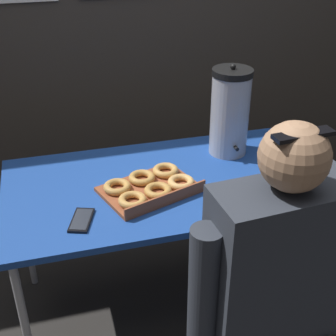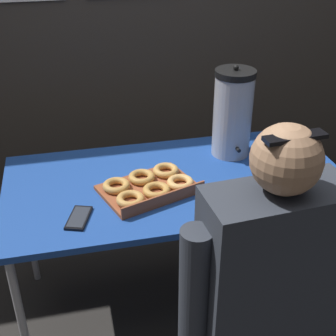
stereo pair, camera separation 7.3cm
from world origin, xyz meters
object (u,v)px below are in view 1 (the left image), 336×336
Objects in this scene: coffee_urn at (230,112)px; cell_phone at (82,220)px; person_seated at (272,302)px; donut_box at (150,187)px.

coffee_urn reaches higher than cell_phone.
person_seated is at bearing -18.71° from cell_phone.
coffee_urn is at bearing 46.33° from cell_phone.
person_seated is at bearing -83.02° from donut_box.
person_seated is at bearing -100.63° from coffee_urn.
cell_phone is (-0.29, -0.13, -0.02)m from donut_box.
cell_phone is 0.13× the size of person_seated.
donut_box is 1.03× the size of coffee_urn.
cell_phone is at bearing -152.57° from coffee_urn.
donut_box is 0.52m from coffee_urn.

